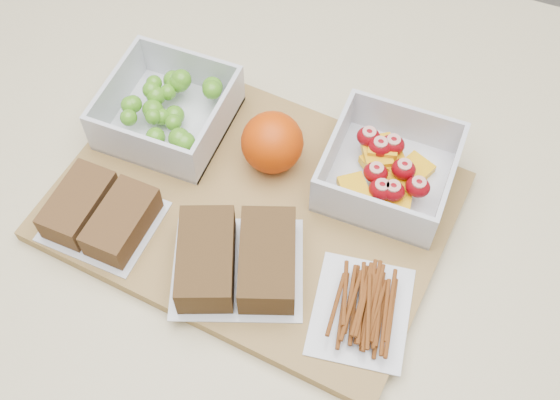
# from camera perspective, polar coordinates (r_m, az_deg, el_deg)

# --- Properties ---
(counter) EXTENTS (1.20, 0.90, 0.90)m
(counter) POSITION_cam_1_polar(r_m,az_deg,el_deg) (1.20, -0.90, -12.00)
(counter) COLOR beige
(counter) RESTS_ON ground
(cutting_board) EXTENTS (0.45, 0.34, 0.02)m
(cutting_board) POSITION_cam_1_polar(r_m,az_deg,el_deg) (0.78, -2.32, -0.50)
(cutting_board) COLOR olive
(cutting_board) RESTS_ON counter
(grape_container) EXTENTS (0.14, 0.14, 0.06)m
(grape_container) POSITION_cam_1_polar(r_m,az_deg,el_deg) (0.83, -9.03, 7.31)
(grape_container) COLOR silver
(grape_container) RESTS_ON cutting_board
(fruit_container) EXTENTS (0.14, 0.14, 0.06)m
(fruit_container) POSITION_cam_1_polar(r_m,az_deg,el_deg) (0.78, 8.77, 2.38)
(fruit_container) COLOR silver
(fruit_container) RESTS_ON cutting_board
(orange) EXTENTS (0.07, 0.07, 0.07)m
(orange) POSITION_cam_1_polar(r_m,az_deg,el_deg) (0.78, -0.63, 4.70)
(orange) COLOR #D54005
(orange) RESTS_ON cutting_board
(sandwich_bag_left) EXTENTS (0.12, 0.11, 0.04)m
(sandwich_bag_left) POSITION_cam_1_polar(r_m,az_deg,el_deg) (0.77, -14.39, -1.08)
(sandwich_bag_left) COLOR silver
(sandwich_bag_left) RESTS_ON cutting_board
(sandwich_bag_center) EXTENTS (0.17, 0.16, 0.04)m
(sandwich_bag_center) POSITION_cam_1_polar(r_m,az_deg,el_deg) (0.72, -3.53, -4.88)
(sandwich_bag_center) COLOR silver
(sandwich_bag_center) RESTS_ON cutting_board
(pretzel_bag) EXTENTS (0.11, 0.13, 0.03)m
(pretzel_bag) POSITION_cam_1_polar(r_m,az_deg,el_deg) (0.71, 6.69, -8.60)
(pretzel_bag) COLOR silver
(pretzel_bag) RESTS_ON cutting_board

